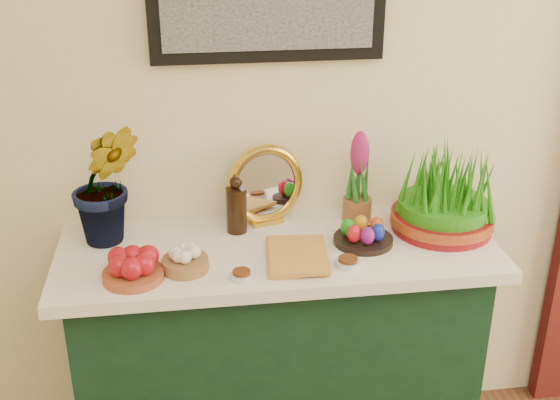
# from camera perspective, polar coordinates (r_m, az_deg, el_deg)

# --- Properties ---
(sideboard) EXTENTS (1.30, 0.45, 0.85)m
(sideboard) POSITION_cam_1_polar(r_m,az_deg,el_deg) (2.50, -0.16, -13.09)
(sideboard) COLOR #13351F
(sideboard) RESTS_ON ground
(tablecloth) EXTENTS (1.40, 0.55, 0.04)m
(tablecloth) POSITION_cam_1_polar(r_m,az_deg,el_deg) (2.26, -0.17, -4.10)
(tablecloth) COLOR white
(tablecloth) RESTS_ON sideboard
(hyacinth_green) EXTENTS (0.28, 0.24, 0.53)m
(hyacinth_green) POSITION_cam_1_polar(r_m,az_deg,el_deg) (2.23, -14.11, 2.83)
(hyacinth_green) COLOR #246821
(hyacinth_green) RESTS_ON tablecloth
(apple_bowl) EXTENTS (0.20, 0.20, 0.09)m
(apple_bowl) POSITION_cam_1_polar(r_m,az_deg,el_deg) (2.09, -11.89, -5.40)
(apple_bowl) COLOR #A14B27
(apple_bowl) RESTS_ON tablecloth
(garlic_basket) EXTENTS (0.17, 0.17, 0.08)m
(garlic_basket) POSITION_cam_1_polar(r_m,az_deg,el_deg) (2.12, -7.73, -4.86)
(garlic_basket) COLOR #97643D
(garlic_basket) RESTS_ON tablecloth
(vinegar_cruet) EXTENTS (0.07, 0.07, 0.20)m
(vinegar_cruet) POSITION_cam_1_polar(r_m,az_deg,el_deg) (2.30, -3.56, -0.60)
(vinegar_cruet) COLOR black
(vinegar_cruet) RESTS_ON tablecloth
(mirror) EXTENTS (0.28, 0.13, 0.28)m
(mirror) POSITION_cam_1_polar(r_m,az_deg,el_deg) (2.35, -1.20, 1.19)
(mirror) COLOR gold
(mirror) RESTS_ON tablecloth
(book) EXTENTS (0.19, 0.26, 0.03)m
(book) POSITION_cam_1_polar(r_m,az_deg,el_deg) (2.15, -1.04, -4.55)
(book) COLOR gold
(book) RESTS_ON tablecloth
(spice_dish_left) EXTENTS (0.07, 0.07, 0.03)m
(spice_dish_left) POSITION_cam_1_polar(r_m,az_deg,el_deg) (2.06, -3.14, -6.11)
(spice_dish_left) COLOR silver
(spice_dish_left) RESTS_ON tablecloth
(spice_dish_right) EXTENTS (0.07, 0.07, 0.03)m
(spice_dish_right) POSITION_cam_1_polar(r_m,az_deg,el_deg) (2.13, 5.54, -5.07)
(spice_dish_right) COLOR silver
(spice_dish_right) RESTS_ON tablecloth
(egg_plate) EXTENTS (0.24, 0.24, 0.08)m
(egg_plate) POSITION_cam_1_polar(r_m,az_deg,el_deg) (2.26, 6.81, -2.82)
(egg_plate) COLOR black
(egg_plate) RESTS_ON tablecloth
(hyacinth_pink) EXTENTS (0.10, 0.10, 0.32)m
(hyacinth_pink) POSITION_cam_1_polar(r_m,az_deg,el_deg) (2.37, 6.39, 1.53)
(hyacinth_pink) COLOR brown
(hyacinth_pink) RESTS_ON tablecloth
(wheatgrass_sabzeh) EXTENTS (0.34, 0.34, 0.28)m
(wheatgrass_sabzeh) POSITION_cam_1_polar(r_m,az_deg,el_deg) (2.36, 13.20, 0.36)
(wheatgrass_sabzeh) COLOR maroon
(wheatgrass_sabzeh) RESTS_ON tablecloth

